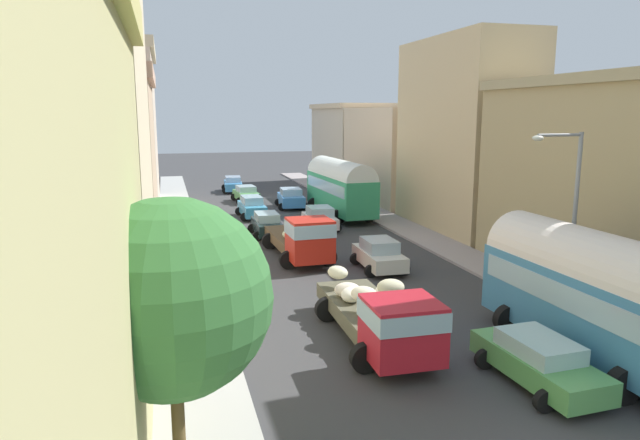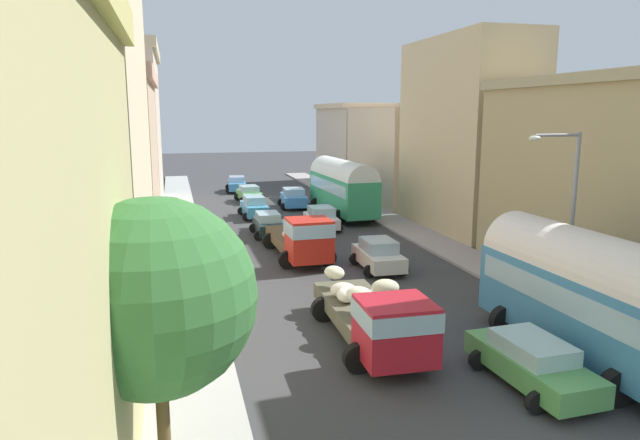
% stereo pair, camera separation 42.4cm
% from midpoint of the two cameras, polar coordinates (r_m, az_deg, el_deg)
% --- Properties ---
extents(ground_plane, '(154.00, 154.00, 0.00)m').
position_cam_midpoint_polar(ground_plane, '(36.58, -2.72, -1.30)').
color(ground_plane, '#39393A').
extents(sidewalk_left, '(2.50, 70.00, 0.14)m').
position_cam_midpoint_polar(sidewalk_left, '(35.75, -14.15, -1.78)').
color(sidewalk_left, '#A8A7A3').
rests_on(sidewalk_left, ground).
extents(sidewalk_right, '(2.50, 70.00, 0.14)m').
position_cam_midpoint_polar(sidewalk_right, '(38.75, 7.80, -0.60)').
color(sidewalk_right, '#9D918F').
rests_on(sidewalk_right, ground).
extents(building_left_1, '(4.63, 12.29, 14.32)m').
position_cam_midpoint_polar(building_left_1, '(21.18, -23.38, 8.77)').
color(building_left_1, beige).
rests_on(building_left_1, ground).
extents(building_left_2, '(5.57, 12.22, 9.88)m').
position_cam_midpoint_polar(building_left_2, '(34.12, -20.86, 5.60)').
color(building_left_2, tan).
rests_on(building_left_2, ground).
extents(building_left_3, '(5.77, 14.11, 12.61)m').
position_cam_midpoint_polar(building_left_3, '(47.64, -19.55, 8.58)').
color(building_left_3, beige).
rests_on(building_left_3, ground).
extents(building_right_1, '(4.88, 11.21, 9.19)m').
position_cam_midpoint_polar(building_right_1, '(28.79, 24.74, 3.79)').
color(building_right_1, tan).
rests_on(building_right_1, ground).
extents(building_right_2, '(4.67, 10.97, 12.25)m').
position_cam_midpoint_polar(building_right_2, '(38.34, 13.86, 8.19)').
color(building_right_2, '#D0B485').
rests_on(building_right_2, ground).
extents(building_right_3, '(5.18, 11.87, 7.99)m').
position_cam_midpoint_polar(building_right_3, '(49.73, 7.08, 6.45)').
color(building_right_3, beige).
rests_on(building_right_3, ground).
extents(building_right_4, '(6.04, 11.84, 8.51)m').
position_cam_midpoint_polar(building_right_4, '(61.20, 2.88, 7.56)').
color(building_right_4, beige).
rests_on(building_right_4, ground).
extents(parked_bus_0, '(3.45, 8.32, 4.05)m').
position_cam_midpoint_polar(parked_bus_0, '(19.39, 25.14, -6.39)').
color(parked_bus_0, teal).
rests_on(parked_bus_0, ground).
extents(parked_bus_1, '(3.48, 9.41, 4.19)m').
position_cam_midpoint_polar(parked_bus_1, '(42.22, 1.74, 3.52)').
color(parked_bus_1, '#2F9863').
rests_on(parked_bus_1, ground).
extents(cargo_truck_0, '(3.07, 7.36, 2.28)m').
position_cam_midpoint_polar(cargo_truck_0, '(18.61, 5.52, -9.48)').
color(cargo_truck_0, '#AF1925').
rests_on(cargo_truck_0, ground).
extents(cargo_truck_1, '(3.06, 7.45, 2.50)m').
position_cam_midpoint_polar(cargo_truck_1, '(29.33, -2.22, -1.75)').
color(cargo_truck_1, red).
rests_on(cargo_truck_1, ground).
extents(car_0, '(2.15, 3.89, 1.48)m').
position_cam_midpoint_polar(car_0, '(35.61, -5.66, -0.44)').
color(car_0, '#192B2B').
rests_on(car_0, ground).
extents(car_1, '(2.19, 4.08, 1.60)m').
position_cam_midpoint_polar(car_1, '(42.01, -7.11, 1.30)').
color(car_1, '#3C95C2').
rests_on(car_1, ground).
extents(car_2, '(2.40, 3.88, 1.41)m').
position_cam_midpoint_polar(car_2, '(49.53, -7.65, 2.61)').
color(car_2, '#4F914D').
rests_on(car_2, ground).
extents(car_3, '(2.41, 4.20, 1.51)m').
position_cam_midpoint_polar(car_3, '(56.13, -8.90, 3.56)').
color(car_3, '#3C88C6').
rests_on(car_3, ground).
extents(car_4, '(2.38, 4.38, 1.40)m').
position_cam_midpoint_polar(car_4, '(17.54, 20.30, -13.03)').
color(car_4, '#52984E').
rests_on(car_4, ground).
extents(car_5, '(2.31, 3.82, 1.54)m').
position_cam_midpoint_polar(car_5, '(27.98, 5.50, -3.47)').
color(car_5, silver).
rests_on(car_5, ground).
extents(car_6, '(2.40, 3.76, 1.52)m').
position_cam_midpoint_polar(car_6, '(37.46, -0.34, 0.18)').
color(car_6, silver).
rests_on(car_6, ground).
extents(car_7, '(2.57, 3.99, 1.60)m').
position_cam_midpoint_polar(car_7, '(46.08, -3.18, 2.20)').
color(car_7, '#4486CF').
rests_on(car_7, ground).
extents(pedestrian_0, '(0.45, 0.45, 1.81)m').
position_cam_midpoint_polar(pedestrian_0, '(29.94, -13.77, -2.25)').
color(pedestrian_0, '#696D53').
rests_on(pedestrian_0, ground).
extents(pedestrian_1, '(0.51, 0.51, 1.72)m').
position_cam_midpoint_polar(pedestrian_1, '(19.95, -13.06, -8.90)').
color(pedestrian_1, '#434739').
rests_on(pedestrian_1, ground).
extents(streetlamp_near, '(2.09, 0.28, 6.90)m').
position_cam_midpoint_polar(streetlamp_near, '(22.57, 23.10, 1.07)').
color(streetlamp_near, gray).
rests_on(streetlamp_near, ground).
extents(roadside_tree_0, '(3.62, 3.62, 6.15)m').
position_cam_midpoint_polar(roadside_tree_0, '(10.59, -15.68, -7.55)').
color(roadside_tree_0, brown).
rests_on(roadside_tree_0, ground).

